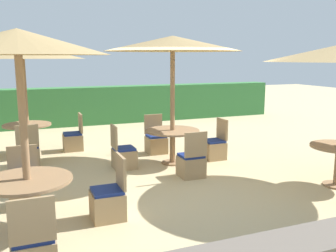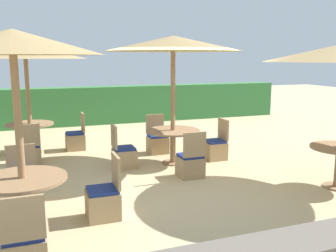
# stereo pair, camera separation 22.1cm
# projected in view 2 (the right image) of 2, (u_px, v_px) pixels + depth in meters

# --- Properties ---
(ground_plane) EXTENTS (40.00, 40.00, 0.00)m
(ground_plane) POSITION_uv_depth(u_px,v_px,m) (178.00, 176.00, 7.43)
(ground_plane) COLOR #C6B284
(hedge_row) EXTENTS (13.00, 0.70, 1.31)m
(hedge_row) POSITION_uv_depth(u_px,v_px,m) (111.00, 105.00, 13.33)
(hedge_row) COLOR #387A3D
(hedge_row) RESTS_ON ground_plane
(parasol_center) EXTENTS (2.91, 2.91, 2.76)m
(parasol_center) POSITION_uv_depth(u_px,v_px,m) (173.00, 44.00, 7.83)
(parasol_center) COLOR #93704C
(parasol_center) RESTS_ON ground_plane
(round_table_center) EXTENTS (1.18, 1.18, 0.75)m
(round_table_center) POSITION_uv_depth(u_px,v_px,m) (173.00, 136.00, 8.19)
(round_table_center) COLOR #93704C
(round_table_center) RESTS_ON ground_plane
(patio_chair_center_north) EXTENTS (0.46, 0.46, 0.93)m
(patio_chair_center_north) POSITION_uv_depth(u_px,v_px,m) (157.00, 142.00, 9.17)
(patio_chair_center_north) COLOR tan
(patio_chair_center_north) RESTS_ON ground_plane
(patio_chair_center_south) EXTENTS (0.46, 0.46, 0.93)m
(patio_chair_center_south) POSITION_uv_depth(u_px,v_px,m) (190.00, 164.00, 7.31)
(patio_chair_center_south) COLOR tan
(patio_chair_center_south) RESTS_ON ground_plane
(patio_chair_center_west) EXTENTS (0.46, 0.46, 0.93)m
(patio_chair_center_west) POSITION_uv_depth(u_px,v_px,m) (124.00, 156.00, 7.92)
(patio_chair_center_west) COLOR tan
(patio_chair_center_west) RESTS_ON ground_plane
(patio_chair_center_east) EXTENTS (0.46, 0.46, 0.93)m
(patio_chair_center_east) POSITION_uv_depth(u_px,v_px,m) (215.00, 148.00, 8.59)
(patio_chair_center_east) COLOR tan
(patio_chair_center_east) RESTS_ON ground_plane
(parasol_back_left) EXTENTS (2.86, 2.86, 2.60)m
(parasol_back_left) POSITION_uv_depth(u_px,v_px,m) (25.00, 52.00, 8.73)
(parasol_back_left) COLOR #93704C
(parasol_back_left) RESTS_ON ground_plane
(round_table_back_left) EXTENTS (1.12, 1.12, 0.74)m
(round_table_back_left) POSITION_uv_depth(u_px,v_px,m) (30.00, 129.00, 9.07)
(round_table_back_left) COLOR #93704C
(round_table_back_left) RESTS_ON ground_plane
(patio_chair_back_left_south) EXTENTS (0.46, 0.46, 0.93)m
(patio_chair_back_left_south) POSITION_uv_depth(u_px,v_px,m) (30.00, 153.00, 8.16)
(patio_chair_back_left_south) COLOR tan
(patio_chair_back_left_south) RESTS_ON ground_plane
(patio_chair_back_left_east) EXTENTS (0.46, 0.46, 0.93)m
(patio_chair_back_left_east) POSITION_uv_depth(u_px,v_px,m) (76.00, 139.00, 9.50)
(patio_chair_back_left_east) COLOR tan
(patio_chair_back_left_east) RESTS_ON ground_plane
(parasol_front_left) EXTENTS (2.28, 2.28, 2.66)m
(parasol_front_left) POSITION_uv_depth(u_px,v_px,m) (12.00, 43.00, 4.64)
(parasol_front_left) COLOR #93704C
(parasol_front_left) RESTS_ON ground_plane
(round_table_front_left) EXTENTS (1.17, 1.17, 0.74)m
(round_table_front_left) POSITION_uv_depth(u_px,v_px,m) (23.00, 188.00, 4.98)
(round_table_front_left) COLOR #93704C
(round_table_front_left) RESTS_ON ground_plane
(patio_chair_front_left_north) EXTENTS (0.46, 0.46, 0.93)m
(patio_chair_front_left_north) POSITION_uv_depth(u_px,v_px,m) (23.00, 188.00, 5.97)
(patio_chair_front_left_north) COLOR tan
(patio_chair_front_left_north) RESTS_ON ground_plane
(patio_chair_front_left_east) EXTENTS (0.46, 0.46, 0.93)m
(patio_chair_front_left_east) POSITION_uv_depth(u_px,v_px,m) (104.00, 200.00, 5.44)
(patio_chair_front_left_east) COLOR tan
(patio_chair_front_left_east) RESTS_ON ground_plane
(patio_chair_front_left_south) EXTENTS (0.46, 0.46, 0.93)m
(patio_chair_front_left_south) POSITION_uv_depth(u_px,v_px,m) (25.00, 249.00, 4.06)
(patio_chair_front_left_south) COLOR tan
(patio_chair_front_left_south) RESTS_ON ground_plane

